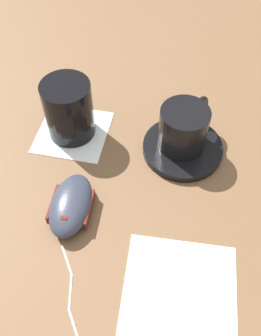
{
  "coord_description": "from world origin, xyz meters",
  "views": [
    {
      "loc": [
        -0.29,
        -0.1,
        0.5
      ],
      "look_at": [
        0.04,
        -0.01,
        0.03
      ],
      "focal_mm": 40.0,
      "sensor_mm": 36.0,
      "label": 1
    }
  ],
  "objects": [
    {
      "name": "ground_plane",
      "position": [
        0.0,
        0.0,
        0.0
      ],
      "size": [
        3.0,
        3.0,
        0.0
      ],
      "primitive_type": "plane",
      "color": "brown"
    },
    {
      "name": "coffee_cup",
      "position": [
        0.13,
        -0.07,
        0.05
      ],
      "size": [
        0.11,
        0.08,
        0.07
      ],
      "color": "black",
      "rests_on": "saucer"
    },
    {
      "name": "napkin_under_glass",
      "position": [
        0.11,
        0.12,
        0.0
      ],
      "size": [
        0.13,
        0.13,
        0.0
      ],
      "primitive_type": "cube",
      "rotation": [
        0.0,
        0.0,
        0.08
      ],
      "color": "white",
      "rests_on": "ground"
    },
    {
      "name": "napkin_spare",
      "position": [
        -0.12,
        -0.12,
        0.0
      ],
      "size": [
        0.17,
        0.17,
        0.0
      ],
      "primitive_type": "cube",
      "rotation": [
        0.0,
        0.0,
        0.14
      ],
      "color": "white",
      "rests_on": "ground"
    },
    {
      "name": "saucer",
      "position": [
        0.12,
        -0.07,
        0.01
      ],
      "size": [
        0.14,
        0.14,
        0.01
      ],
      "primitive_type": "cylinder",
      "color": "black",
      "rests_on": "ground"
    },
    {
      "name": "drinking_glass",
      "position": [
        0.11,
        0.12,
        0.05
      ],
      "size": [
        0.08,
        0.08,
        0.1
      ],
      "primitive_type": "cylinder",
      "color": "black",
      "rests_on": "napkin_under_glass"
    },
    {
      "name": "computer_mouse",
      "position": [
        -0.04,
        0.06,
        0.02
      ],
      "size": [
        0.12,
        0.07,
        0.04
      ],
      "color": "#2D3342",
      "rests_on": "ground"
    }
  ]
}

